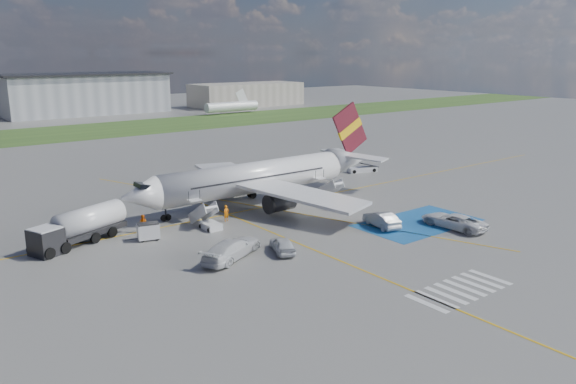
# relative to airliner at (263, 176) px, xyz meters

# --- Properties ---
(ground) EXTENTS (400.00, 400.00, 0.00)m
(ground) POSITION_rel_airliner_xyz_m (-1.51, -14.00, -3.39)
(ground) COLOR #60605E
(ground) RESTS_ON ground
(grass_strip) EXTENTS (400.00, 30.00, 0.01)m
(grass_strip) POSITION_rel_airliner_xyz_m (-1.51, 81.00, -3.39)
(grass_strip) COLOR #2D4C1E
(grass_strip) RESTS_ON ground
(taxiway_line_main) EXTENTS (120.00, 0.20, 0.01)m
(taxiway_line_main) POSITION_rel_airliner_xyz_m (-1.51, -2.00, -3.39)
(taxiway_line_main) COLOR gold
(taxiway_line_main) RESTS_ON ground
(taxiway_line_cross) EXTENTS (0.20, 60.00, 0.01)m
(taxiway_line_cross) POSITION_rel_airliner_xyz_m (-6.51, -24.00, -3.39)
(taxiway_line_cross) COLOR gold
(taxiway_line_cross) RESTS_ON ground
(taxiway_line_diag) EXTENTS (20.71, 56.45, 0.01)m
(taxiway_line_diag) POSITION_rel_airliner_xyz_m (-1.51, -2.00, -3.39)
(taxiway_line_diag) COLOR gold
(taxiway_line_diag) RESTS_ON ground
(staging_box) EXTENTS (14.00, 8.00, 0.01)m
(staging_box) POSITION_rel_airliner_xyz_m (8.49, -18.00, -3.39)
(staging_box) COLOR #185393
(staging_box) RESTS_ON ground
(crosswalk) EXTENTS (9.00, 4.00, 0.01)m
(crosswalk) POSITION_rel_airliner_xyz_m (-3.31, -32.00, -3.39)
(crosswalk) COLOR silver
(crosswalk) RESTS_ON ground
(terminal_centre) EXTENTS (48.00, 18.00, 12.00)m
(terminal_centre) POSITION_rel_airliner_xyz_m (18.49, 121.00, 2.61)
(terminal_centre) COLOR gray
(terminal_centre) RESTS_ON ground
(terminal_east) EXTENTS (40.00, 16.00, 8.00)m
(terminal_east) POSITION_rel_airliner_xyz_m (73.49, 114.00, 0.61)
(terminal_east) COLOR gray
(terminal_east) RESTS_ON ground
(airliner) EXTENTS (36.81, 32.95, 11.92)m
(airliner) POSITION_rel_airliner_xyz_m (0.00, 0.00, 0.00)
(airliner) COLOR silver
(airliner) RESTS_ON ground
(airstairs_fwd) EXTENTS (1.90, 5.20, 3.60)m
(airstairs_fwd) POSITION_rel_airliner_xyz_m (-11.01, -5.30, -2.77)
(airstairs_fwd) COLOR silver
(airstairs_fwd) RESTS_ON ground
(airstairs_aft) EXTENTS (1.90, 5.20, 3.60)m
(airstairs_aft) POSITION_rel_airliner_xyz_m (7.49, -5.30, -2.77)
(airstairs_aft) COLOR silver
(airstairs_aft) RESTS_ON ground
(fuel_tanker) EXTENTS (10.38, 6.19, 3.46)m
(fuel_tanker) POSITION_rel_airliner_xyz_m (-23.61, -1.77, -1.94)
(fuel_tanker) COLOR black
(fuel_tanker) RESTS_ON ground
(gpu_cart) EXTENTS (2.39, 1.83, 1.78)m
(gpu_cart) POSITION_rel_airliner_xyz_m (-17.84, -5.01, -2.59)
(gpu_cart) COLOR silver
(gpu_cart) RESTS_ON ground
(belt_loader) EXTENTS (5.27, 3.07, 1.52)m
(belt_loader) POSITION_rel_airliner_xyz_m (23.38, 5.59, -3.01)
(belt_loader) COLOR silver
(belt_loader) RESTS_ON ground
(car_silver_a) EXTENTS (3.31, 4.75, 1.50)m
(car_silver_a) POSITION_rel_airliner_xyz_m (-9.27, -16.26, -2.64)
(car_silver_a) COLOR silver
(car_silver_a) RESTS_ON ground
(car_silver_b) EXTENTS (2.87, 5.36, 1.68)m
(car_silver_b) POSITION_rel_airliner_xyz_m (4.16, -16.46, -2.55)
(car_silver_b) COLOR #A5A7AC
(car_silver_b) RESTS_ON ground
(van_white_a) EXTENTS (2.80, 5.73, 2.12)m
(van_white_a) POSITION_rel_airliner_xyz_m (10.08, -21.49, -2.33)
(van_white_a) COLOR silver
(van_white_a) RESTS_ON ground
(van_white_b) EXTENTS (6.49, 4.91, 2.36)m
(van_white_b) POSITION_rel_airliner_xyz_m (-13.83, -14.53, -2.21)
(van_white_b) COLOR silver
(van_white_b) RESTS_ON ground
(crew_fwd) EXTENTS (0.74, 0.54, 1.85)m
(crew_fwd) POSITION_rel_airliner_xyz_m (-8.10, -4.22, -2.47)
(crew_fwd) COLOR orange
(crew_fwd) RESTS_ON ground
(crew_nose) EXTENTS (1.19, 1.15, 1.94)m
(crew_nose) POSITION_rel_airliner_xyz_m (-17.21, -2.42, -2.43)
(crew_nose) COLOR orange
(crew_nose) RESTS_ON ground
(crew_aft) EXTENTS (0.55, 1.05, 1.70)m
(crew_aft) POSITION_rel_airliner_xyz_m (4.44, -8.28, -2.54)
(crew_aft) COLOR orange
(crew_aft) RESTS_ON ground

